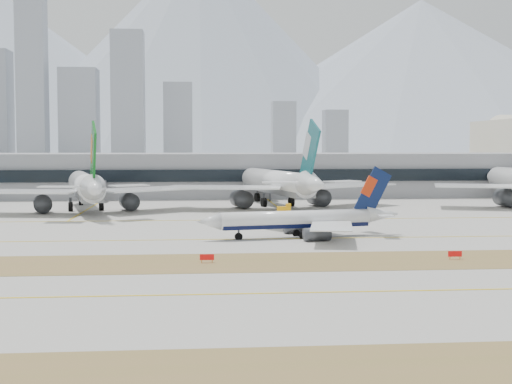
{
  "coord_description": "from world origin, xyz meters",
  "views": [
    {
      "loc": [
        -11.01,
        -140.0,
        18.02
      ],
      "look_at": [
        2.52,
        18.0,
        7.5
      ],
      "focal_mm": 50.0,
      "sensor_mm": 36.0,
      "label": 1
    }
  ],
  "objects": [
    {
      "name": "terminal",
      "position": [
        0.0,
        114.84,
        7.5
      ],
      "size": [
        280.0,
        43.1,
        15.0
      ],
      "color": "gray",
      "rests_on": "ground"
    },
    {
      "name": "mountain_ridge",
      "position": [
        33.0,
        1404.14,
        181.85
      ],
      "size": [
        2830.0,
        1120.0,
        470.0
      ],
      "color": "#9EA8B7",
      "rests_on": "ground"
    },
    {
      "name": "hold_sign_right",
      "position": [
        29.68,
        -32.0,
        0.88
      ],
      "size": [
        2.2,
        0.15,
        1.35
      ],
      "color": "red",
      "rests_on": "ground"
    },
    {
      "name": "taxiing_airliner",
      "position": [
        9.9,
        -3.2,
        3.36
      ],
      "size": [
        41.24,
        35.41,
        13.93
      ],
      "rotation": [
        0.0,
        0.0,
        3.33
      ],
      "color": "white",
      "rests_on": "ground"
    },
    {
      "name": "widebody_eva",
      "position": [
        -40.52,
        55.89,
        6.4
      ],
      "size": [
        65.85,
        65.54,
        24.07
      ],
      "rotation": [
        0.0,
        0.0,
        1.8
      ],
      "color": "white",
      "rests_on": "ground"
    },
    {
      "name": "widebody_cathay",
      "position": [
        13.33,
        65.61,
        6.65
      ],
      "size": [
        68.57,
        68.17,
        25.0
      ],
      "rotation": [
        0.0,
        0.0,
        1.79
      ],
      "color": "white",
      "rests_on": "ground"
    },
    {
      "name": "apron_markings",
      "position": [
        0.0,
        -53.95,
        0.02
      ],
      "size": [
        360.0,
        122.22,
        0.06
      ],
      "color": "olive",
      "rests_on": "ground"
    },
    {
      "name": "hold_sign_left",
      "position": [
        -9.29,
        -32.0,
        0.88
      ],
      "size": [
        2.2,
        0.15,
        1.35
      ],
      "color": "red",
      "rests_on": "ground"
    },
    {
      "name": "gse_c",
      "position": [
        12.36,
        45.08,
        1.05
      ],
      "size": [
        3.55,
        2.0,
        2.6
      ],
      "color": "#FAA90D",
      "rests_on": "ground"
    },
    {
      "name": "city_skyline",
      "position": [
        -106.76,
        453.42,
        49.8
      ],
      "size": [
        342.0,
        49.8,
        140.0
      ],
      "color": "#8C93A0",
      "rests_on": "ground"
    },
    {
      "name": "ground",
      "position": [
        0.0,
        0.0,
        0.0
      ],
      "size": [
        3000.0,
        3000.0,
        0.0
      ],
      "primitive_type": "plane",
      "color": "#A29F97",
      "rests_on": "ground"
    }
  ]
}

